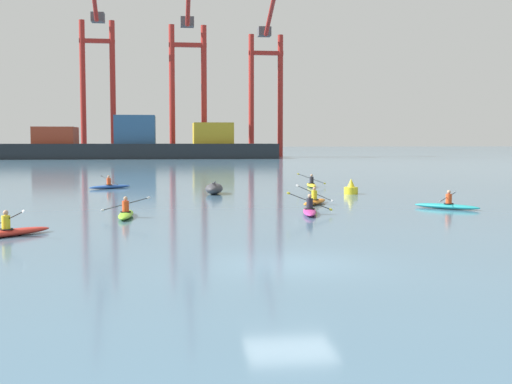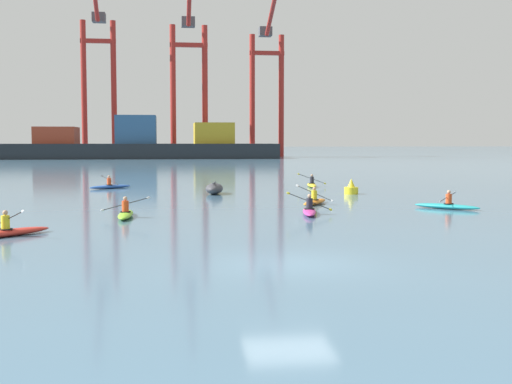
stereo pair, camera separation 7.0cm
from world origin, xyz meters
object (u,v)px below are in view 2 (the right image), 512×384
(gantry_crane_west_mid, at_px, (189,67))
(kayak_orange, at_px, (315,201))
(kayak_magenta, at_px, (309,211))
(kayak_blue, at_px, (110,186))
(gantry_crane_east_mid, at_px, (267,76))
(kayak_lime, at_px, (126,214))
(kayak_yellow, at_px, (312,185))
(kayak_red, at_px, (8,232))
(kayak_teal, at_px, (447,206))
(channel_buoy, at_px, (351,188))
(gantry_crane_west, at_px, (98,65))
(capsized_dinghy, at_px, (214,189))
(container_barge, at_px, (138,145))

(gantry_crane_west_mid, relative_size, kayak_orange, 11.67)
(kayak_magenta, distance_m, kayak_blue, 21.39)
(gantry_crane_east_mid, bearing_deg, kayak_lime, -101.31)
(kayak_lime, xyz_separation_m, kayak_orange, (9.70, 4.95, -0.00))
(kayak_magenta, bearing_deg, kayak_yellow, 77.56)
(kayak_yellow, distance_m, kayak_red, 29.05)
(kayak_yellow, xyz_separation_m, kayak_teal, (3.33, -16.82, 0.00))
(gantry_crane_east_mid, height_order, kayak_blue, gantry_crane_east_mid)
(kayak_lime, bearing_deg, kayak_teal, 6.50)
(kayak_magenta, height_order, kayak_yellow, kayak_magenta)
(channel_buoy, xyz_separation_m, kayak_red, (-17.35, -17.10, -0.19))
(gantry_crane_west, xyz_separation_m, kayak_yellow, (25.49, -98.06, -19.44))
(gantry_crane_east_mid, bearing_deg, kayak_yellow, -96.33)
(kayak_red, bearing_deg, capsized_dinghy, 64.80)
(capsized_dinghy, xyz_separation_m, kayak_blue, (-7.11, 5.95, -0.18))
(channel_buoy, bearing_deg, gantry_crane_west, 104.20)
(container_barge, height_order, kayak_red, container_barge)
(container_barge, xyz_separation_m, kayak_teal, (20.06, -101.74, -2.40))
(gantry_crane_west, distance_m, kayak_yellow, 103.17)
(channel_buoy, relative_size, kayak_teal, 0.35)
(channel_buoy, xyz_separation_m, kayak_blue, (-15.87, 7.12, -0.19))
(capsized_dinghy, bearing_deg, container_barge, 95.71)
(gantry_crane_east_mid, xyz_separation_m, kayak_teal, (-7.55, -114.89, -17.57))
(gantry_crane_west_mid, height_order, kayak_blue, gantry_crane_west_mid)
(container_barge, bearing_deg, channel_buoy, -79.02)
(gantry_crane_west, xyz_separation_m, kayak_magenta, (21.44, -116.44, -19.44))
(container_barge, xyz_separation_m, kayak_blue, (1.96, -84.78, -2.40))
(kayak_teal, bearing_deg, container_barge, 101.15)
(kayak_red, relative_size, kayak_blue, 0.93)
(kayak_yellow, bearing_deg, gantry_crane_east_mid, 83.67)
(kayak_lime, relative_size, kayak_yellow, 0.99)
(gantry_crane_east_mid, bearing_deg, kayak_red, -102.52)
(kayak_yellow, bearing_deg, gantry_crane_west_mid, 93.98)
(container_barge, bearing_deg, kayak_yellow, -78.86)
(container_barge, relative_size, capsized_dinghy, 20.26)
(kayak_lime, distance_m, kayak_blue, 18.89)
(kayak_teal, bearing_deg, gantry_crane_west_mid, 95.11)
(capsized_dinghy, xyz_separation_m, kayak_orange, (4.89, -7.85, -0.18))
(gantry_crane_west_mid, xyz_separation_m, kayak_magenta, (2.36, -110.54, -18.54))
(kayak_red, bearing_deg, kayak_teal, 20.35)
(kayak_teal, bearing_deg, capsized_dinghy, 134.96)
(capsized_dinghy, distance_m, kayak_blue, 9.27)
(gantry_crane_east_mid, bearing_deg, capsized_dinghy, -100.12)
(kayak_teal, relative_size, kayak_orange, 0.88)
(gantry_crane_west, bearing_deg, gantry_crane_west_mid, -17.18)
(container_barge, xyz_separation_m, gantry_crane_west_mid, (10.32, 7.25, 16.14))
(gantry_crane_west, bearing_deg, kayak_teal, -75.92)
(kayak_blue, relative_size, kayak_teal, 1.08)
(capsized_dinghy, height_order, kayak_red, kayak_red)
(channel_buoy, bearing_deg, kayak_magenta, -114.32)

